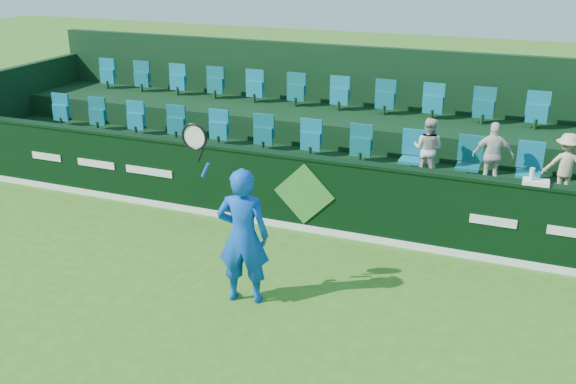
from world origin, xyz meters
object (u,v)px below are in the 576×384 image
at_px(spectator_right, 565,165).
at_px(spectator_middle, 493,155).
at_px(spectator_left, 428,149).
at_px(drinks_bottle, 532,176).
at_px(tennis_player, 243,235).
at_px(towel, 536,182).

bearing_deg(spectator_right, spectator_middle, -5.44).
relative_size(spectator_left, drinks_bottle, 4.61).
distance_m(tennis_player, towel, 4.44).
height_order(spectator_right, drinks_bottle, spectator_right).
relative_size(tennis_player, spectator_middle, 2.28).
bearing_deg(drinks_bottle, spectator_right, 66.28).
distance_m(spectator_middle, spectator_right, 1.13).
relative_size(tennis_player, spectator_right, 2.42).
relative_size(spectator_left, towel, 2.94).
bearing_deg(spectator_middle, drinks_bottle, 112.55).
bearing_deg(towel, drinks_bottle, 180.00).
relative_size(spectator_right, towel, 2.83).
xyz_separation_m(tennis_player, towel, (3.62, 2.55, 0.39)).
distance_m(spectator_left, spectator_right, 2.22).
xyz_separation_m(spectator_right, drinks_bottle, (-0.49, -1.12, 0.14)).
xyz_separation_m(spectator_middle, drinks_bottle, (0.64, -1.12, 0.10)).
bearing_deg(drinks_bottle, spectator_left, 147.01).
xyz_separation_m(spectator_middle, spectator_right, (1.13, 0.00, -0.03)).
relative_size(spectator_middle, spectator_right, 1.06).
xyz_separation_m(spectator_right, towel, (-0.42, -1.12, 0.04)).
bearing_deg(spectator_left, towel, 158.29).
distance_m(spectator_middle, towel, 1.33).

